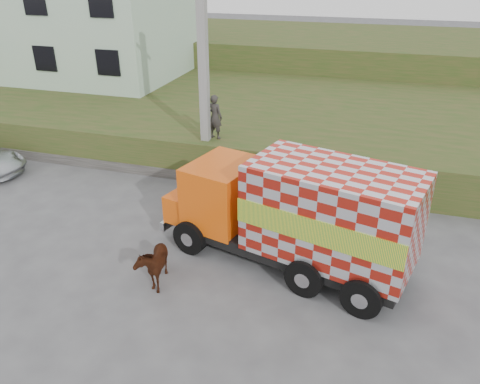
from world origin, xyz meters
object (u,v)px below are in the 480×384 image
(utility_pole, at_px, (204,69))
(cow, at_px, (153,262))
(pedestrian, at_px, (215,117))
(cargo_truck, at_px, (298,214))

(utility_pole, height_order, cow, utility_pole)
(utility_pole, height_order, pedestrian, utility_pole)
(cow, distance_m, pedestrian, 7.04)
(utility_pole, height_order, cargo_truck, utility_pole)
(cargo_truck, relative_size, cow, 4.98)
(utility_pole, xyz_separation_m, cow, (0.96, -6.52, -3.46))
(cargo_truck, xyz_separation_m, pedestrian, (-4.03, 4.99, 0.74))
(pedestrian, bearing_deg, cow, 111.34)
(utility_pole, relative_size, pedestrian, 4.88)
(utility_pole, relative_size, cow, 5.52)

